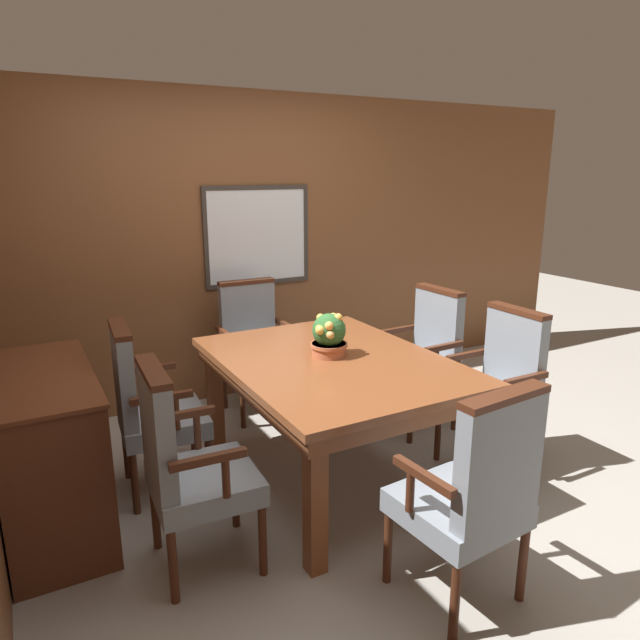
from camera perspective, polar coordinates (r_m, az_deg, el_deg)
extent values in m
plane|color=#A39E93|center=(3.55, 2.72, -16.61)|extent=(14.00, 14.00, 0.00)
cube|color=brown|center=(4.69, -8.72, 7.01)|extent=(7.20, 0.06, 2.45)
cube|color=white|center=(4.72, -6.25, 8.35)|extent=(0.84, 0.01, 0.73)
cube|color=#38332D|center=(4.68, -6.37, 13.02)|extent=(0.91, 0.02, 0.04)
cube|color=#38332D|center=(4.77, -6.10, 3.74)|extent=(0.91, 0.02, 0.03)
cube|color=#38332D|center=(4.56, -11.35, 7.93)|extent=(0.04, 0.02, 0.73)
cube|color=#38332D|center=(4.90, -1.45, 8.66)|extent=(0.03, 0.02, 0.73)
cube|color=brown|center=(2.76, -0.48, -17.78)|extent=(0.09, 0.09, 0.73)
cube|color=brown|center=(3.28, 15.37, -12.65)|extent=(0.09, 0.09, 0.73)
cube|color=brown|center=(3.92, -10.44, -7.69)|extent=(0.09, 0.09, 0.73)
cube|color=brown|center=(4.31, 2.23, -5.35)|extent=(0.09, 0.09, 0.73)
cube|color=brown|center=(3.39, 1.23, -5.32)|extent=(1.14, 1.56, 0.09)
cube|color=brown|center=(3.37, 1.24, -4.24)|extent=(1.20, 1.62, 0.04)
cylinder|color=#472314|center=(3.45, -11.01, -14.28)|extent=(0.04, 0.04, 0.37)
cylinder|color=#472314|center=(3.82, -12.53, -11.41)|extent=(0.04, 0.04, 0.37)
cylinder|color=#472314|center=(3.40, -18.02, -15.27)|extent=(0.04, 0.04, 0.37)
cylinder|color=#472314|center=(3.77, -18.81, -12.23)|extent=(0.04, 0.04, 0.37)
cube|color=gray|center=(3.50, -15.36, -9.78)|extent=(0.51, 0.51, 0.11)
cube|color=gray|center=(3.37, -19.03, -5.33)|extent=(0.11, 0.44, 0.52)
cube|color=#472314|center=(3.28, -19.43, -0.85)|extent=(0.12, 0.44, 0.03)
cylinder|color=#472314|center=(3.22, -14.18, -8.95)|extent=(0.04, 0.04, 0.20)
cube|color=#472314|center=(3.17, -15.56, -7.49)|extent=(0.33, 0.06, 0.04)
cylinder|color=#472314|center=(3.67, -15.62, -6.02)|extent=(0.04, 0.04, 0.20)
cube|color=#472314|center=(3.63, -16.83, -4.70)|extent=(0.33, 0.06, 0.04)
cylinder|color=#472314|center=(2.85, -5.75, -21.03)|extent=(0.04, 0.04, 0.37)
cylinder|color=#472314|center=(3.18, -8.48, -16.93)|extent=(0.04, 0.04, 0.37)
cylinder|color=#472314|center=(2.77, -14.48, -22.71)|extent=(0.04, 0.04, 0.37)
cylinder|color=#472314|center=(3.11, -16.14, -18.23)|extent=(0.04, 0.04, 0.37)
cube|color=gray|center=(2.84, -11.46, -15.65)|extent=(0.50, 0.50, 0.11)
cube|color=gray|center=(2.66, -15.97, -10.50)|extent=(0.10, 0.44, 0.52)
cube|color=#472314|center=(2.56, -16.40, -4.96)|extent=(0.11, 0.44, 0.03)
cylinder|color=#472314|center=(2.56, -9.39, -15.19)|extent=(0.04, 0.04, 0.20)
cube|color=#472314|center=(2.50, -11.09, -13.52)|extent=(0.33, 0.05, 0.04)
cylinder|color=#472314|center=(2.99, -12.18, -10.74)|extent=(0.04, 0.04, 0.20)
cube|color=#472314|center=(2.93, -13.64, -9.22)|extent=(0.33, 0.05, 0.04)
cylinder|color=#472314|center=(3.06, 13.14, -18.61)|extent=(0.04, 0.04, 0.37)
cylinder|color=#472314|center=(2.81, 6.80, -21.56)|extent=(0.04, 0.04, 0.37)
cylinder|color=#472314|center=(2.85, 19.60, -21.95)|extent=(0.04, 0.04, 0.37)
cylinder|color=#472314|center=(2.58, 13.33, -25.75)|extent=(0.04, 0.04, 0.37)
cube|color=gray|center=(2.68, 13.54, -17.77)|extent=(0.51, 0.51, 0.11)
cube|color=gray|center=(2.42, 17.46, -13.34)|extent=(0.44, 0.11, 0.52)
cube|color=#472314|center=(2.30, 17.99, -7.32)|extent=(0.45, 0.12, 0.03)
cylinder|color=#472314|center=(2.79, 16.79, -13.00)|extent=(0.04, 0.04, 0.20)
cube|color=#472314|center=(2.71, 18.11, -11.68)|extent=(0.06, 0.33, 0.04)
cylinder|color=#472314|center=(2.47, 9.01, -16.40)|extent=(0.04, 0.04, 0.20)
cube|color=#472314|center=(2.38, 10.30, -15.07)|extent=(0.06, 0.33, 0.04)
cylinder|color=#472314|center=(4.35, 5.50, -7.78)|extent=(0.04, 0.04, 0.37)
cylinder|color=#472314|center=(4.05, 9.04, -9.67)|extent=(0.04, 0.04, 0.37)
cylinder|color=#472314|center=(4.59, 9.70, -6.69)|extent=(0.04, 0.04, 0.37)
cylinder|color=#472314|center=(4.30, 13.33, -8.36)|extent=(0.04, 0.04, 0.37)
cube|color=gray|center=(4.23, 9.53, -5.10)|extent=(0.49, 0.49, 0.11)
cube|color=gray|center=(4.26, 11.73, -0.64)|extent=(0.09, 0.44, 0.52)
cube|color=#472314|center=(4.20, 11.92, 2.96)|extent=(0.10, 0.44, 0.03)
cylinder|color=#472314|center=(4.34, 7.15, -2.35)|extent=(0.04, 0.04, 0.20)
cube|color=#472314|center=(4.35, 7.93, -0.97)|extent=(0.33, 0.05, 0.04)
cylinder|color=#472314|center=(3.98, 11.53, -4.13)|extent=(0.04, 0.04, 0.20)
cube|color=#472314|center=(4.00, 12.36, -2.62)|extent=(0.33, 0.05, 0.04)
cylinder|color=#472314|center=(3.86, 11.71, -11.08)|extent=(0.04, 0.04, 0.37)
cylinder|color=#472314|center=(3.59, 16.09, -13.47)|extent=(0.04, 0.04, 0.37)
cylinder|color=#472314|center=(4.11, 16.20, -9.67)|extent=(0.04, 0.04, 0.37)
cylinder|color=#472314|center=(3.86, 20.59, -11.73)|extent=(0.04, 0.04, 0.37)
cube|color=gray|center=(3.75, 16.41, -8.16)|extent=(0.48, 0.48, 0.11)
cube|color=gray|center=(3.78, 18.88, -3.12)|extent=(0.08, 0.44, 0.52)
cube|color=#472314|center=(3.71, 19.23, 0.90)|extent=(0.09, 0.44, 0.03)
cylinder|color=#472314|center=(3.84, 13.61, -4.97)|extent=(0.04, 0.04, 0.20)
cube|color=#472314|center=(3.85, 14.49, -3.41)|extent=(0.33, 0.04, 0.04)
cylinder|color=#472314|center=(3.51, 19.01, -7.26)|extent=(0.04, 0.04, 0.20)
cube|color=#472314|center=(3.53, 19.93, -5.54)|extent=(0.33, 0.04, 0.04)
cylinder|color=#472314|center=(4.25, -7.72, -8.37)|extent=(0.04, 0.04, 0.37)
cylinder|color=#472314|center=(4.40, -2.58, -7.42)|extent=(0.04, 0.04, 0.37)
cylinder|color=#472314|center=(4.61, -9.54, -6.54)|extent=(0.04, 0.04, 0.37)
cylinder|color=#472314|center=(4.75, -4.75, -5.74)|extent=(0.04, 0.04, 0.37)
cube|color=gray|center=(4.42, -6.23, -4.10)|extent=(0.48, 0.48, 0.11)
cube|color=gray|center=(4.50, -7.28, 0.39)|extent=(0.44, 0.09, 0.52)
cube|color=#472314|center=(4.44, -7.40, 3.80)|extent=(0.44, 0.09, 0.03)
cylinder|color=#472314|center=(4.26, -9.20, -2.77)|extent=(0.04, 0.04, 0.20)
cube|color=#472314|center=(4.29, -9.57, -1.27)|extent=(0.04, 0.33, 0.04)
cylinder|color=#472314|center=(4.43, -3.14, -1.89)|extent=(0.04, 0.04, 0.20)
cube|color=#472314|center=(4.47, -3.55, -0.45)|extent=(0.04, 0.33, 0.04)
cylinder|color=#B2603D|center=(3.40, 0.90, -2.95)|extent=(0.21, 0.21, 0.08)
cylinder|color=#B2603D|center=(3.39, 0.90, -2.49)|extent=(0.22, 0.22, 0.02)
sphere|color=#2D602D|center=(3.37, 0.90, -1.03)|extent=(0.20, 0.20, 0.20)
sphere|color=yellow|center=(3.29, -0.10, -0.85)|extent=(0.04, 0.04, 0.04)
sphere|color=gold|center=(3.40, 0.04, 0.23)|extent=(0.05, 0.05, 0.05)
sphere|color=tan|center=(3.28, 1.04, -1.50)|extent=(0.05, 0.05, 0.05)
sphere|color=gold|center=(3.42, 1.33, 0.25)|extent=(0.06, 0.06, 0.06)
sphere|color=gold|center=(3.29, 0.01, -1.02)|extent=(0.06, 0.06, 0.06)
sphere|color=#E8A353|center=(3.41, 2.22, -0.43)|extent=(0.04, 0.04, 0.04)
sphere|color=#EFA94C|center=(3.28, 0.91, -0.60)|extent=(0.05, 0.05, 0.05)
sphere|color=gold|center=(3.34, 1.83, 0.21)|extent=(0.05, 0.05, 0.05)
cube|color=#512816|center=(3.37, -25.33, -11.89)|extent=(0.47, 1.12, 0.83)
cube|color=#5B2D19|center=(3.21, -26.16, -5.05)|extent=(0.48, 1.14, 0.02)
sphere|color=#4C422D|center=(3.29, -21.54, -7.67)|extent=(0.03, 0.03, 0.03)
sphere|color=#4C422D|center=(3.19, -20.35, -14.51)|extent=(0.03, 0.03, 0.03)
sphere|color=#4C422D|center=(3.64, -21.62, -10.89)|extent=(0.03, 0.03, 0.03)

